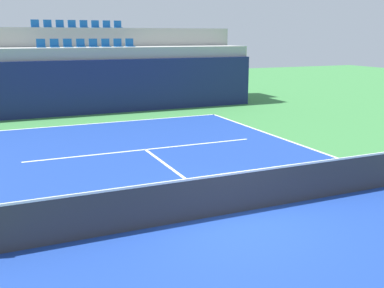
{
  "coord_description": "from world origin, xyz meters",
  "views": [
    {
      "loc": [
        -4.68,
        -8.41,
        3.95
      ],
      "look_at": [
        -0.12,
        2.0,
        1.2
      ],
      "focal_mm": 42.17,
      "sensor_mm": 36.0,
      "label": 1
    }
  ],
  "objects": [
    {
      "name": "ground_plane",
      "position": [
        0.0,
        0.0,
        0.0
      ],
      "size": [
        80.0,
        80.0,
        0.0
      ],
      "primitive_type": "plane",
      "color": "#387A3D"
    },
    {
      "name": "court_surface",
      "position": [
        0.0,
        0.0,
        0.01
      ],
      "size": [
        11.0,
        24.0,
        0.01
      ],
      "primitive_type": "cube",
      "color": "navy",
      "rests_on": "ground_plane"
    },
    {
      "name": "baseline_far",
      "position": [
        0.0,
        11.95,
        0.01
      ],
      "size": [
        11.0,
        0.1,
        0.0
      ],
      "primitive_type": "cube",
      "color": "white",
      "rests_on": "court_surface"
    },
    {
      "name": "service_line_far",
      "position": [
        0.0,
        6.4,
        0.01
      ],
      "size": [
        8.26,
        0.1,
        0.0
      ],
      "primitive_type": "cube",
      "color": "white",
      "rests_on": "court_surface"
    },
    {
      "name": "centre_service_line",
      "position": [
        0.0,
        3.2,
        0.01
      ],
      "size": [
        0.1,
        6.4,
        0.0
      ],
      "primitive_type": "cube",
      "color": "white",
      "rests_on": "court_surface"
    },
    {
      "name": "back_wall",
      "position": [
        0.0,
        14.64,
        1.37
      ],
      "size": [
        17.89,
        0.3,
        2.75
      ],
      "primitive_type": "cube",
      "color": "navy",
      "rests_on": "ground_plane"
    },
    {
      "name": "stands_tier_lower",
      "position": [
        0.0,
        15.99,
        1.67
      ],
      "size": [
        17.89,
        2.4,
        3.34
      ],
      "primitive_type": "cube",
      "color": "#9E9E99",
      "rests_on": "ground_plane"
    },
    {
      "name": "stands_tier_upper",
      "position": [
        0.0,
        18.39,
        2.18
      ],
      "size": [
        17.89,
        2.4,
        4.35
      ],
      "primitive_type": "cube",
      "color": "#9E9E99",
      "rests_on": "ground_plane"
    },
    {
      "name": "seating_row_lower",
      "position": [
        0.0,
        16.08,
        3.46
      ],
      "size": [
        5.09,
        0.44,
        0.44
      ],
      "color": "#145193",
      "rests_on": "stands_tier_lower"
    },
    {
      "name": "seating_row_upper",
      "position": [
        0.0,
        18.48,
        4.48
      ],
      "size": [
        5.09,
        0.44,
        0.44
      ],
      "color": "#145193",
      "rests_on": "stands_tier_upper"
    },
    {
      "name": "tennis_net",
      "position": [
        0.0,
        0.0,
        0.51
      ],
      "size": [
        11.08,
        0.08,
        1.07
      ],
      "color": "black",
      "rests_on": "court_surface"
    }
  ]
}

